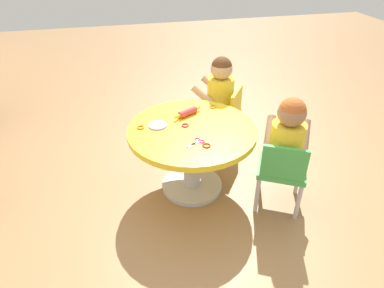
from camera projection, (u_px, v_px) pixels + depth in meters
name	position (u px, v px, depth m)	size (l,w,h in m)	color
ground_plane	(192.00, 186.00, 2.45)	(10.00, 10.00, 0.00)	#9E7247
craft_table	(192.00, 144.00, 2.25)	(0.85, 0.85, 0.50)	silver
child_chair_left	(282.00, 169.00, 2.12)	(0.41, 0.41, 0.54)	#B7B7BC
seated_child_left	(288.00, 136.00, 2.03)	(0.43, 0.40, 0.51)	#3F4772
child_chair_right	(223.00, 115.00, 2.74)	(0.42, 0.42, 0.54)	#B7B7BC
seated_child_right	(220.00, 88.00, 2.63)	(0.42, 0.44, 0.51)	#3F4772
rolling_pin	(188.00, 112.00, 2.31)	(0.13, 0.21, 0.05)	#D83F3F
craft_scissors	(197.00, 142.00, 2.03)	(0.12, 0.14, 0.01)	silver
playdough_blob_0	(158.00, 125.00, 2.20)	(0.12, 0.12, 0.01)	#CC99E5
cookie_cutter_0	(213.00, 107.00, 2.43)	(0.05, 0.05, 0.01)	orange
cookie_cutter_1	(141.00, 127.00, 2.18)	(0.05, 0.05, 0.01)	orange
cookie_cutter_2	(185.00, 125.00, 2.20)	(0.05, 0.05, 0.01)	red
cookie_cutter_3	(206.00, 145.00, 2.00)	(0.05, 0.05, 0.01)	red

